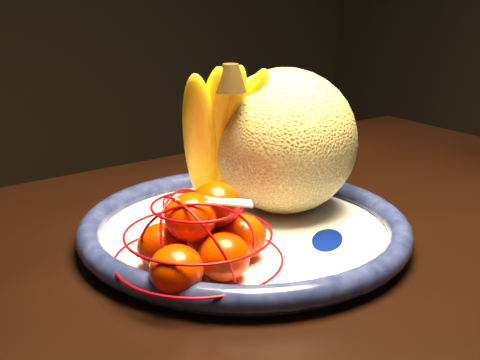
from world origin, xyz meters
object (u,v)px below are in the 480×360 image
cantaloupe (285,141)px  mandarin_bag (201,238)px  fruit_bowl (244,229)px  banana_bunch (217,133)px

cantaloupe → mandarin_bag: 0.19m
mandarin_bag → fruit_bowl: bearing=36.8°
cantaloupe → banana_bunch: 0.08m
fruit_bowl → mandarin_bag: 0.11m
fruit_bowl → mandarin_bag: size_ratio=1.85×
mandarin_bag → banana_bunch: bearing=55.2°
cantaloupe → mandarin_bag: bearing=-148.8°
fruit_bowl → cantaloupe: bearing=23.6°
fruit_bowl → banana_bunch: 0.11m
fruit_bowl → banana_bunch: size_ratio=1.86×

